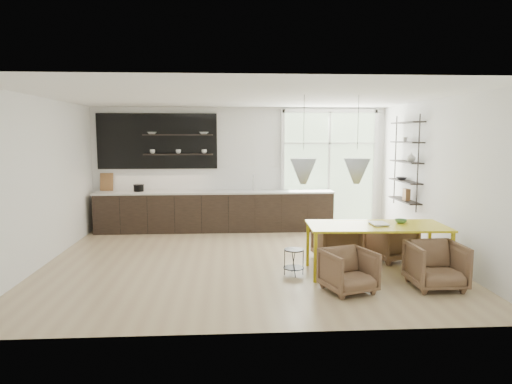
# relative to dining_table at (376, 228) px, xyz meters

# --- Properties ---
(room) EXTENTS (7.02, 6.01, 2.91)m
(room) POSITION_rel_dining_table_xyz_m (-1.52, 1.95, 0.71)
(room) COLOR tan
(room) RESTS_ON ground
(kitchen_run) EXTENTS (5.54, 0.69, 2.75)m
(kitchen_run) POSITION_rel_dining_table_xyz_m (-2.79, 3.54, -0.15)
(kitchen_run) COLOR black
(kitchen_run) RESTS_ON ground
(right_shelving) EXTENTS (0.26, 1.22, 1.90)m
(right_shelving) POSITION_rel_dining_table_xyz_m (1.26, 2.02, 0.90)
(right_shelving) COLOR black
(right_shelving) RESTS_ON ground
(dining_table) EXTENTS (2.25, 1.09, 0.81)m
(dining_table) POSITION_rel_dining_table_xyz_m (0.00, 0.00, 0.00)
(dining_table) COLOR gold
(dining_table) RESTS_ON ground
(armchair_back_left) EXTENTS (0.80, 0.82, 0.68)m
(armchair_back_left) POSITION_rel_dining_table_xyz_m (-0.46, 0.85, -0.41)
(armchair_back_left) COLOR brown
(armchair_back_left) RESTS_ON ground
(armchair_back_right) EXTENTS (0.92, 0.94, 0.67)m
(armchair_back_right) POSITION_rel_dining_table_xyz_m (0.53, 0.79, -0.41)
(armchair_back_right) COLOR brown
(armchair_back_right) RESTS_ON ground
(armchair_front_left) EXTENTS (0.85, 0.86, 0.62)m
(armchair_front_left) POSITION_rel_dining_table_xyz_m (-0.68, -0.84, -0.44)
(armchair_front_left) COLOR brown
(armchair_front_left) RESTS_ON ground
(armchair_front_right) EXTENTS (0.74, 0.76, 0.69)m
(armchair_front_right) POSITION_rel_dining_table_xyz_m (0.65, -0.76, -0.41)
(armchair_front_right) COLOR brown
(armchair_front_right) RESTS_ON ground
(wire_stool) EXTENTS (0.34, 0.34, 0.43)m
(wire_stool) POSITION_rel_dining_table_xyz_m (-1.35, -0.01, -0.48)
(wire_stool) COLOR black
(wire_stool) RESTS_ON ground
(table_book) EXTENTS (0.26, 0.35, 0.03)m
(table_book) POSITION_rel_dining_table_xyz_m (-0.09, 0.01, 0.07)
(table_book) COLOR white
(table_book) RESTS_ON dining_table
(table_bowl) EXTENTS (0.22, 0.22, 0.06)m
(table_bowl) POSITION_rel_dining_table_xyz_m (0.45, 0.13, 0.08)
(table_bowl) COLOR #487B44
(table_bowl) RESTS_ON dining_table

